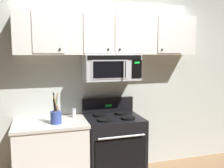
% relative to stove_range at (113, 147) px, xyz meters
% --- Properties ---
extents(back_wall, '(5.20, 0.10, 2.70)m').
position_rel_stove_range_xyz_m(back_wall, '(0.00, 0.37, 0.88)').
color(back_wall, silver).
rests_on(back_wall, ground_plane).
extents(stove_range, '(0.76, 0.69, 1.12)m').
position_rel_stove_range_xyz_m(stove_range, '(0.00, 0.00, 0.00)').
color(stove_range, black).
rests_on(stove_range, ground_plane).
extents(over_range_microwave, '(0.76, 0.43, 0.35)m').
position_rel_stove_range_xyz_m(over_range_microwave, '(-0.00, 0.12, 1.11)').
color(over_range_microwave, '#B7BABF').
extents(upper_cabinets, '(2.50, 0.36, 0.55)m').
position_rel_stove_range_xyz_m(upper_cabinets, '(-0.00, 0.15, 1.56)').
color(upper_cabinets, white).
extents(counter_segment, '(0.93, 0.65, 0.90)m').
position_rel_stove_range_xyz_m(counter_segment, '(-0.84, 0.01, -0.02)').
color(counter_segment, white).
rests_on(counter_segment, ground_plane).
extents(utensil_crock_blue, '(0.14, 0.14, 0.39)m').
position_rel_stove_range_xyz_m(utensil_crock_blue, '(-0.77, -0.08, 0.53)').
color(utensil_crock_blue, '#384C9E').
rests_on(utensil_crock_blue, counter_segment).
extents(salt_shaker, '(0.05, 0.05, 0.12)m').
position_rel_stove_range_xyz_m(salt_shaker, '(-0.52, 0.16, 0.49)').
color(salt_shaker, white).
rests_on(salt_shaker, counter_segment).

